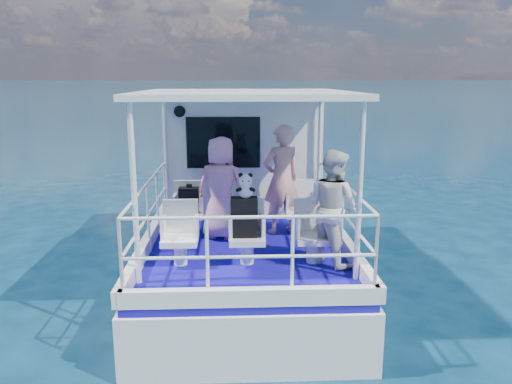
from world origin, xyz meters
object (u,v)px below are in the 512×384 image
passenger_port_fwd (221,188)px  panda (245,186)px  passenger_stbd_aft (333,207)px  backpack_center (244,217)px

passenger_port_fwd → panda: size_ratio=4.84×
passenger_stbd_aft → panda: passenger_stbd_aft is taller
passenger_port_fwd → backpack_center: 1.18m
passenger_stbd_aft → backpack_center: passenger_stbd_aft is taller
panda → backpack_center: bearing=164.2°
passenger_stbd_aft → panda: 1.20m
panda → passenger_port_fwd: bearing=107.2°
passenger_port_fwd → panda: passenger_port_fwd is taller
backpack_center → panda: 0.43m
passenger_stbd_aft → passenger_port_fwd: bearing=16.5°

